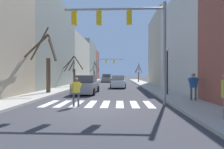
# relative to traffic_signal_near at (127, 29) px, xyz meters

# --- Properties ---
(ground_plane) EXTENTS (240.00, 240.00, 0.00)m
(ground_plane) POSITION_rel_traffic_signal_near_xyz_m (-1.80, -1.39, -4.68)
(ground_plane) COLOR #38383D
(sidewalk_right) EXTENTS (2.50, 90.00, 0.15)m
(sidewalk_right) POSITION_rel_traffic_signal_near_xyz_m (3.79, -1.39, -4.60)
(sidewalk_right) COLOR #ADA89E
(sidewalk_right) RESTS_ON ground_plane
(building_row_left) EXTENTS (6.00, 65.87, 12.17)m
(building_row_left) POSITION_rel_traffic_signal_near_xyz_m (-11.65, 26.03, 0.71)
(building_row_left) COLOR tan
(building_row_left) RESTS_ON ground_plane
(building_row_right) EXTENTS (6.00, 30.54, 11.38)m
(building_row_right) POSITION_rel_traffic_signal_near_xyz_m (8.04, 8.49, 0.48)
(building_row_right) COLOR #934C3D
(building_row_right) RESTS_ON ground_plane
(crosswalk_stripes) EXTENTS (6.75, 2.60, 0.01)m
(crosswalk_stripes) POSITION_rel_traffic_signal_near_xyz_m (-1.80, 0.08, -4.67)
(crosswalk_stripes) COLOR white
(crosswalk_stripes) RESTS_ON ground_plane
(traffic_signal_near) EXTENTS (6.31, 0.28, 6.33)m
(traffic_signal_near) POSITION_rel_traffic_signal_near_xyz_m (0.00, 0.00, 0.00)
(traffic_signal_near) COLOR gray
(traffic_signal_near) RESTS_ON ground_plane
(traffic_signal_far) EXTENTS (6.45, 0.28, 5.68)m
(traffic_signal_far) POSITION_rel_traffic_signal_near_xyz_m (-4.00, 29.89, -0.56)
(traffic_signal_far) COLOR gray
(traffic_signal_far) RESTS_ON ground_plane
(street_lamp_right_corner) EXTENTS (0.95, 0.36, 4.03)m
(street_lamp_right_corner) POSITION_rel_traffic_signal_near_xyz_m (3.57, 4.16, -1.66)
(street_lamp_right_corner) COLOR black
(street_lamp_right_corner) RESTS_ON sidewalk_right
(car_parked_right_mid) EXTENTS (2.19, 4.37, 1.78)m
(car_parked_right_mid) POSITION_rel_traffic_signal_near_xyz_m (-3.34, 27.99, -3.85)
(car_parked_right_mid) COLOR gray
(car_parked_right_mid) RESTS_ON ground_plane
(car_at_intersection) EXTENTS (2.01, 4.77, 1.67)m
(car_at_intersection) POSITION_rel_traffic_signal_near_xyz_m (-0.68, 13.01, -3.90)
(car_at_intersection) COLOR white
(car_at_intersection) RESTS_ON ground_plane
(car_driving_toward_lane) EXTENTS (2.10, 4.86, 1.75)m
(car_driving_toward_lane) POSITION_rel_traffic_signal_near_xyz_m (-3.67, 5.83, -3.86)
(car_driving_toward_lane) COLOR gray
(car_driving_toward_lane) RESTS_ON ground_plane
(pedestrian_on_left_sidewalk) EXTENTS (0.77, 0.27, 1.79)m
(pedestrian_on_left_sidewalk) POSITION_rel_traffic_signal_near_xyz_m (4.42, 0.93, -3.47)
(pedestrian_on_left_sidewalk) COLOR #4C4C51
(pedestrian_on_left_sidewalk) RESTS_ON sidewalk_right
(pedestrian_near_right_corner) EXTENTS (0.64, 0.49, 1.68)m
(pedestrian_near_right_corner) POSITION_rel_traffic_signal_near_xyz_m (-3.02, -0.74, -3.68)
(pedestrian_near_right_corner) COLOR #4C4C51
(pedestrian_near_right_corner) RESTS_ON ground_plane
(street_tree_left_far) EXTENTS (1.56, 1.58, 3.95)m
(street_tree_left_far) POSITION_rel_traffic_signal_near_xyz_m (3.54, 26.61, -2.74)
(street_tree_left_far) COLOR brown
(street_tree_left_far) RESTS_ON sidewalk_right
(street_tree_right_mid) EXTENTS (3.56, 3.02, 6.11)m
(street_tree_right_mid) POSITION_rel_traffic_signal_near_xyz_m (-7.30, 5.03, -1.80)
(street_tree_right_mid) COLOR brown
(street_tree_right_mid) RESTS_ON sidewalk_left
(street_tree_left_mid) EXTENTS (3.17, 2.93, 4.36)m
(street_tree_left_mid) POSITION_rel_traffic_signal_near_xyz_m (-7.17, 14.01, -2.40)
(street_tree_left_mid) COLOR #473828
(street_tree_left_mid) RESTS_ON sidewalk_left
(street_tree_left_near) EXTENTS (2.53, 1.49, 4.99)m
(street_tree_left_near) POSITION_rel_traffic_signal_near_xyz_m (-6.97, 34.03, -2.41)
(street_tree_left_near) COLOR #473828
(street_tree_left_near) RESTS_ON sidewalk_left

